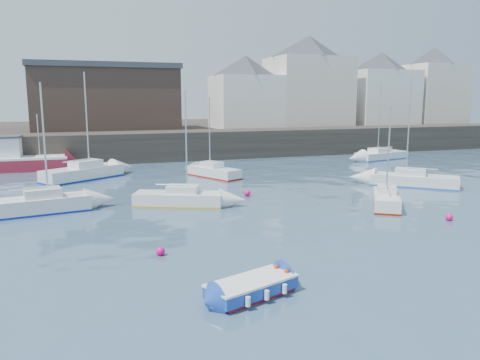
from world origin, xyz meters
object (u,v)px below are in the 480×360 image
object	(u,v)px
sailboat_h	(83,173)
sailboat_g	(381,155)
blue_dinghy	(252,287)
buoy_mid	(449,221)
sailboat_c	(386,199)
sailboat_f	(214,172)
buoy_far	(247,196)
sailboat_a	(39,204)
sailboat_b	(179,198)
sailboat_d	(414,180)
buoy_near	(161,255)
fishing_boat	(20,160)

from	to	relation	value
sailboat_h	sailboat_g	bearing A→B (deg)	5.27
blue_dinghy	sailboat_h	distance (m)	26.33
blue_dinghy	sailboat_g	bearing A→B (deg)	48.14
blue_dinghy	buoy_mid	distance (m)	14.61
sailboat_c	sailboat_f	size ratio (longest dim) A/B	0.91
buoy_far	sailboat_a	bearing A→B (deg)	-177.39
sailboat_g	blue_dinghy	bearing A→B (deg)	-131.86
sailboat_a	sailboat_h	bearing A→B (deg)	77.15
blue_dinghy	sailboat_b	xyz separation A→B (m)	(0.50, 13.99, 0.12)
blue_dinghy	sailboat_a	size ratio (longest dim) A/B	0.46
buoy_far	sailboat_h	bearing A→B (deg)	134.22
blue_dinghy	buoy_far	distance (m)	16.19
sailboat_b	sailboat_h	distance (m)	13.05
sailboat_d	buoy_near	size ratio (longest dim) A/B	20.66
sailboat_b	sailboat_h	bearing A→B (deg)	114.53
buoy_mid	buoy_far	distance (m)	12.52
sailboat_a	blue_dinghy	bearing A→B (deg)	-63.03
sailboat_d	sailboat_h	size ratio (longest dim) A/B	0.92
sailboat_a	buoy_near	world-z (taller)	sailboat_a
blue_dinghy	buoy_far	world-z (taller)	blue_dinghy
sailboat_g	sailboat_b	bearing A→B (deg)	-149.75
sailboat_c	sailboat_g	size ratio (longest dim) A/B	0.75
sailboat_c	sailboat_g	bearing A→B (deg)	54.95
sailboat_b	sailboat_g	xyz separation A→B (m)	(25.21, 14.70, -0.00)
sailboat_b	buoy_mid	distance (m)	15.40
sailboat_d	sailboat_g	distance (m)	15.94
sailboat_f	buoy_far	distance (m)	8.19
sailboat_a	buoy_far	world-z (taller)	sailboat_a
blue_dinghy	sailboat_c	bearing A→B (deg)	37.92
sailboat_b	sailboat_d	size ratio (longest dim) A/B	0.88
fishing_boat	blue_dinghy	bearing A→B (deg)	-72.61
sailboat_a	sailboat_b	distance (m)	8.00
buoy_near	buoy_far	distance (m)	12.65
fishing_boat	buoy_mid	distance (m)	36.00
sailboat_b	buoy_far	distance (m)	5.08
blue_dinghy	sailboat_g	distance (m)	38.53
buoy_near	sailboat_a	bearing A→B (deg)	119.07
sailboat_f	buoy_mid	bearing A→B (deg)	-65.59
sailboat_a	sailboat_c	distance (m)	20.42
blue_dinghy	sailboat_d	distance (m)	23.43
buoy_mid	buoy_far	xyz separation A→B (m)	(-8.06, 9.59, 0.00)
sailboat_c	buoy_near	xyz separation A→B (m)	(-14.46, -4.47, -0.46)
sailboat_a	sailboat_h	distance (m)	11.48
sailboat_b	sailboat_h	world-z (taller)	sailboat_h
blue_dinghy	sailboat_b	size ratio (longest dim) A/B	0.48
sailboat_h	buoy_far	world-z (taller)	sailboat_h
blue_dinghy	buoy_mid	world-z (taller)	blue_dinghy
sailboat_h	buoy_far	distance (m)	14.80
blue_dinghy	sailboat_a	distance (m)	16.47
sailboat_f	buoy_far	bearing A→B (deg)	-90.00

